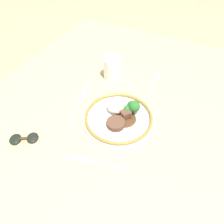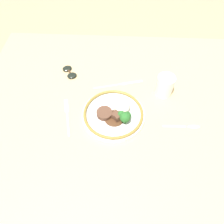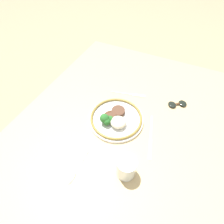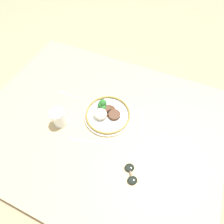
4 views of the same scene
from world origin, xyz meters
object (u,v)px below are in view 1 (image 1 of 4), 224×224
at_px(plate, 119,116).
at_px(knife, 81,100).
at_px(juice_glass, 112,69).
at_px(fork, 90,161).
at_px(spoon, 157,77).
at_px(sunglasses, 24,138).

height_order(plate, knife, plate).
xyz_separation_m(juice_glass, knife, (-0.19, 0.04, -0.04)).
height_order(fork, spoon, spoon).
relative_size(plate, spoon, 1.72).
bearing_deg(plate, sunglasses, 132.99).
distance_m(knife, sunglasses, 0.26).
distance_m(plate, sunglasses, 0.34).
bearing_deg(sunglasses, plate, -80.57).
height_order(juice_glass, sunglasses, juice_glass).
bearing_deg(sunglasses, knife, -48.09).
height_order(fork, knife, same).
xyz_separation_m(knife, sunglasses, (-0.25, 0.06, 0.01)).
bearing_deg(fork, spoon, -108.65).
distance_m(juice_glass, spoon, 0.20).
bearing_deg(spoon, fork, 173.89).
relative_size(fork, sunglasses, 1.77).
bearing_deg(juice_glass, spoon, -63.41).
relative_size(juice_glass, sunglasses, 0.91).
height_order(plate, juice_glass, juice_glass).
bearing_deg(knife, fork, -155.51).
xyz_separation_m(juice_glass, sunglasses, (-0.44, 0.11, -0.04)).
distance_m(juice_glass, fork, 0.44).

